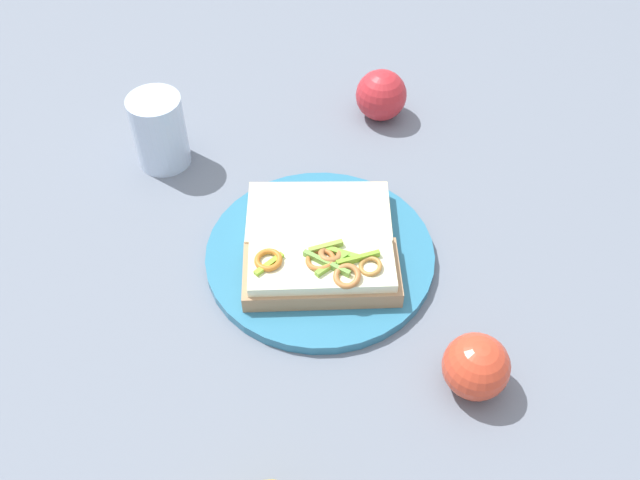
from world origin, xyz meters
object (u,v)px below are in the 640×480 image
object	(u,v)px
plate	(320,255)
bread_slice_side	(319,217)
apple_2	(381,95)
drinking_glass	(159,131)
apple_1	(476,366)
sandwich	(322,270)

from	to	relation	value
plate	bread_slice_side	size ratio (longest dim) A/B	1.58
apple_2	drinking_glass	size ratio (longest dim) A/B	0.71
apple_1	drinking_glass	distance (m)	0.51
sandwich	bread_slice_side	size ratio (longest dim) A/B	1.11
plate	bread_slice_side	xyz separation A→B (m)	(0.03, -0.03, 0.02)
apple_1	drinking_glass	xyz separation A→B (m)	(0.51, -0.05, 0.02)
bread_slice_side	apple_1	xyz separation A→B (m)	(-0.26, 0.07, 0.01)
apple_1	apple_2	bearing A→B (deg)	-43.49
sandwich	apple_1	size ratio (longest dim) A/B	2.77
sandwich	bread_slice_side	xyz separation A→B (m)	(0.06, -0.07, -0.01)
bread_slice_side	drinking_glass	world-z (taller)	drinking_glass
sandwich	drinking_glass	distance (m)	0.31
plate	apple_2	size ratio (longest dim) A/B	3.75
bread_slice_side	apple_2	world-z (taller)	apple_2
plate	sandwich	bearing A→B (deg)	129.88
sandwich	bread_slice_side	distance (m)	0.09
plate	apple_1	xyz separation A→B (m)	(-0.23, 0.04, 0.03)
plate	drinking_glass	xyz separation A→B (m)	(0.28, -0.01, 0.04)
sandwich	apple_2	size ratio (longest dim) A/B	2.63
sandwich	bread_slice_side	world-z (taller)	sandwich
apple_2	drinking_glass	bearing A→B (deg)	55.54
drinking_glass	apple_1	bearing A→B (deg)	174.31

